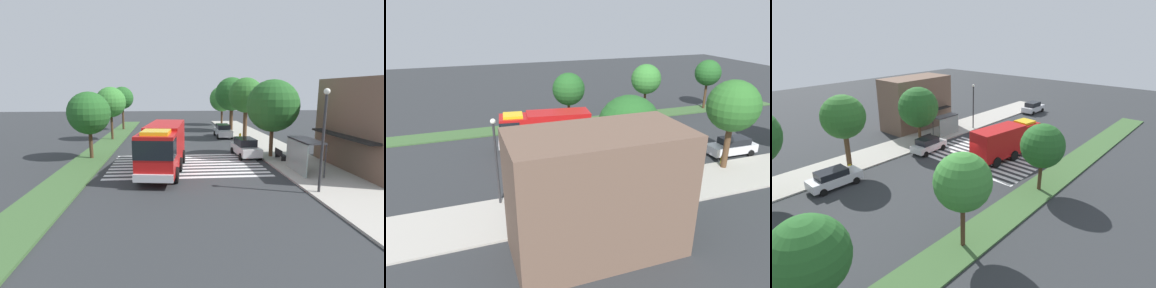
% 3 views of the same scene
% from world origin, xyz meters
% --- Properties ---
extents(ground_plane, '(120.00, 120.00, 0.00)m').
position_xyz_m(ground_plane, '(0.00, 0.00, 0.00)').
color(ground_plane, '#2D3033').
extents(sidewalk, '(60.00, 4.97, 0.14)m').
position_xyz_m(sidewalk, '(0.00, 9.42, 0.07)').
color(sidewalk, '#ADA89E').
rests_on(sidewalk, ground_plane).
extents(median_strip, '(60.00, 3.00, 0.14)m').
position_xyz_m(median_strip, '(0.00, -8.43, 0.07)').
color(median_strip, '#3D6033').
rests_on(median_strip, ground_plane).
extents(crosswalk, '(7.65, 12.48, 0.01)m').
position_xyz_m(crosswalk, '(2.85, 0.00, 0.01)').
color(crosswalk, silver).
rests_on(crosswalk, ground_plane).
extents(fire_truck, '(9.10, 3.71, 3.61)m').
position_xyz_m(fire_truck, '(4.92, -1.91, 2.04)').
color(fire_truck, '#B71414').
rests_on(fire_truck, ground_plane).
extents(parked_car_west, '(4.67, 2.11, 1.68)m').
position_xyz_m(parked_car_west, '(-11.32, 5.73, 0.87)').
color(parked_car_west, silver).
rests_on(parked_car_west, ground_plane).
extents(parked_car_mid, '(4.33, 2.18, 1.71)m').
position_xyz_m(parked_car_mid, '(0.12, 5.73, 0.88)').
color(parked_car_mid, silver).
rests_on(parked_car_mid, ground_plane).
extents(bus_stop_shelter, '(3.50, 1.40, 2.46)m').
position_xyz_m(bus_stop_shelter, '(6.01, 8.34, 1.89)').
color(bus_stop_shelter, '#4C4C51').
rests_on(bus_stop_shelter, sidewalk).
extents(bench_near_shelter, '(1.60, 0.50, 0.90)m').
position_xyz_m(bench_near_shelter, '(2.01, 8.35, 0.59)').
color(bench_near_shelter, black).
rests_on(bench_near_shelter, sidewalk).
extents(street_lamp, '(0.36, 0.36, 6.16)m').
position_xyz_m(street_lamp, '(10.38, 7.53, 3.77)').
color(street_lamp, '#2D2D30').
rests_on(street_lamp, sidewalk).
extents(storefront_building, '(9.44, 5.52, 7.11)m').
position_xyz_m(storefront_building, '(5.83, 14.25, 3.55)').
color(storefront_building, brown).
rests_on(storefront_building, ground_plane).
extents(sidewalk_tree_center, '(4.21, 4.21, 7.51)m').
position_xyz_m(sidewalk_tree_center, '(-8.55, 7.93, 5.51)').
color(sidewalk_tree_center, '#513823').
rests_on(sidewalk_tree_center, sidewalk).
extents(sidewalk_tree_east, '(4.70, 4.70, 6.99)m').
position_xyz_m(sidewalk_tree_east, '(0.78, 7.93, 4.77)').
color(sidewalk_tree_east, '#513823').
rests_on(sidewalk_tree_east, sidewalk).
extents(median_tree_far_west, '(3.39, 3.39, 6.52)m').
position_xyz_m(median_tree_far_west, '(-19.29, -8.43, 4.93)').
color(median_tree_far_west, '#47301E').
rests_on(median_tree_far_west, median_strip).
extents(median_tree_west, '(3.68, 3.68, 6.41)m').
position_xyz_m(median_tree_west, '(-10.03, -8.43, 4.69)').
color(median_tree_west, '#47301E').
rests_on(median_tree_west, median_strip).
extents(median_tree_center, '(3.76, 3.76, 5.92)m').
position_xyz_m(median_tree_center, '(0.11, -8.43, 4.16)').
color(median_tree_center, '#47301E').
rests_on(median_tree_center, median_strip).
extents(fire_hydrant, '(0.28, 0.28, 0.70)m').
position_xyz_m(fire_hydrant, '(-8.82, 7.43, 0.49)').
color(fire_hydrant, gold).
rests_on(fire_hydrant, sidewalk).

